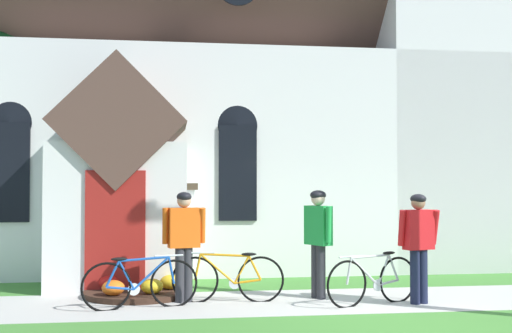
{
  "coord_description": "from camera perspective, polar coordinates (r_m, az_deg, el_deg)",
  "views": [
    {
      "loc": [
        -3.17,
        -8.25,
        1.81
      ],
      "look_at": [
        -1.59,
        3.41,
        2.2
      ],
      "focal_mm": 44.18,
      "sensor_mm": 36.0,
      "label": 1
    }
  ],
  "objects": [
    {
      "name": "cyclist_in_green_jersey",
      "position": [
        10.36,
        5.65,
        -6.12
      ],
      "size": [
        0.4,
        0.76,
        1.77
      ],
      "color": "#2D2D33",
      "rests_on": "ground"
    },
    {
      "name": "cyclist_in_red_jersey",
      "position": [
        10.05,
        -6.54,
        -6.35
      ],
      "size": [
        0.68,
        0.32,
        1.74
      ],
      "color": "#2D2D33",
      "rests_on": "ground"
    },
    {
      "name": "church_building",
      "position": [
        17.67,
        -2.24,
        7.49
      ],
      "size": [
        12.97,
        12.23,
        12.81
      ],
      "color": "white",
      "rests_on": "ground"
    },
    {
      "name": "cyclist_in_white_jersey",
      "position": [
        10.16,
        14.5,
        -6.39
      ],
      "size": [
        0.67,
        0.33,
        1.71
      ],
      "color": "#191E38",
      "rests_on": "ground"
    },
    {
      "name": "sidewalk_slab",
      "position": [
        10.08,
        -0.07,
        -12.22
      ],
      "size": [
        32.0,
        2.2,
        0.01
      ],
      "primitive_type": "cube",
      "color": "#B7B5AD",
      "rests_on": "ground"
    },
    {
      "name": "bicycle_red",
      "position": [
        10.02,
        10.58,
        -10.08
      ],
      "size": [
        1.63,
        0.63,
        0.83
      ],
      "color": "black",
      "rests_on": "ground"
    },
    {
      "name": "church_sign",
      "position": [
        11.3,
        -10.42,
        -4.76
      ],
      "size": [
        2.02,
        0.27,
        1.89
      ],
      "color": "#7F6047",
      "rests_on": "ground"
    },
    {
      "name": "church_lawn",
      "position": [
        11.92,
        -1.29,
        -10.63
      ],
      "size": [
        24.0,
        1.55,
        0.01
      ],
      "primitive_type": "cube",
      "color": "#427F33",
      "rests_on": "ground"
    },
    {
      "name": "flower_bed",
      "position": [
        10.85,
        -10.52,
        -10.92
      ],
      "size": [
        1.8,
        1.8,
        0.34
      ],
      "color": "#382319",
      "rests_on": "ground"
    },
    {
      "name": "bicycle_silver",
      "position": [
        9.69,
        -10.43,
        -10.37
      ],
      "size": [
        1.71,
        0.41,
        0.81
      ],
      "color": "black",
      "rests_on": "ground"
    },
    {
      "name": "distant_hill",
      "position": [
        72.2,
        -14.71,
        -3.3
      ],
      "size": [
        89.97,
        55.97,
        20.67
      ],
      "primitive_type": "ellipsoid",
      "color": "#847A5B",
      "rests_on": "ground"
    },
    {
      "name": "bicycle_yellow",
      "position": [
        10.08,
        -2.51,
        -10.06
      ],
      "size": [
        1.77,
        0.21,
        0.81
      ],
      "color": "black",
      "rests_on": "ground"
    },
    {
      "name": "ground",
      "position": [
        12.78,
        6.84,
        -10.04
      ],
      "size": [
        140.0,
        140.0,
        0.0
      ],
      "primitive_type": "plane",
      "color": "#3D3D3F"
    }
  ]
}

